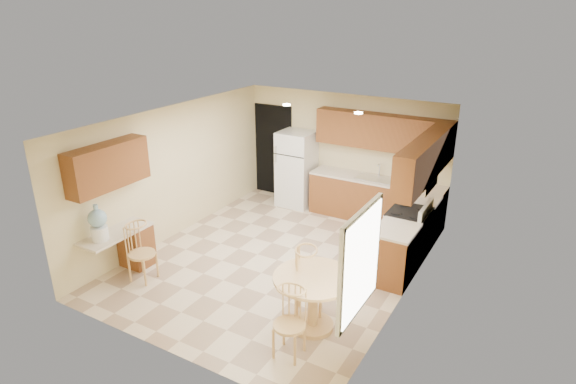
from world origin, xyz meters
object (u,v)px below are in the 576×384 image
Objects in this scene: dining_table at (313,294)px; chair_table_a at (306,279)px; refrigerator at (296,169)px; chair_table_b at (286,321)px; stove at (407,234)px; water_crock at (98,224)px; chair_desk at (137,249)px.

dining_table is 1.05× the size of chair_table_a.
chair_table_b is (2.35, -4.50, -0.26)m from refrigerator.
water_crock is (-3.92, -3.18, 0.57)m from stove.
chair_desk is at bearing -103.60° from chair_table_a.
refrigerator is 1.52× the size of stove.
dining_table is 3.50m from water_crock.
refrigerator is at bearing -66.95° from chair_table_b.
water_crock reaches higher than stove.
chair_table_b is 3.43m from water_crock.
refrigerator is at bearing 157.01° from stove.
dining_table is at bearing -94.51° from chair_table_b.
chair_table_a is 1.07× the size of chair_desk.
chair_table_b is at bearing -1.78° from water_crock.
chair_table_a is 0.91m from chair_table_b.
chair_table_b is at bearing -62.43° from refrigerator.
water_crock is (-3.22, -0.79, 0.41)m from chair_table_a.
chair_table_a is at bearing -59.03° from refrigerator.
refrigerator is 1.77× the size of chair_table_b.
chair_table_a is (-0.71, -2.39, 0.16)m from stove.
dining_table is at bearing -58.00° from refrigerator.
chair_table_b reaches higher than dining_table.
water_crock is (-0.45, -0.29, 0.45)m from chair_desk.
chair_desk is (-0.60, -4.11, -0.24)m from refrigerator.
stove is 2.60m from dining_table.
chair_table_a is at bearing 13.72° from water_crock.
chair_desk is (-2.77, -0.50, -0.04)m from chair_table_a.
dining_table is (-0.52, -2.54, 0.06)m from stove.
stove is at bearing -22.99° from refrigerator.
dining_table is 1.16× the size of chair_table_b.
stove is 2.50m from chair_table_a.
stove is 1.84× the size of water_crock.
refrigerator is at bearing 76.57° from water_crock.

